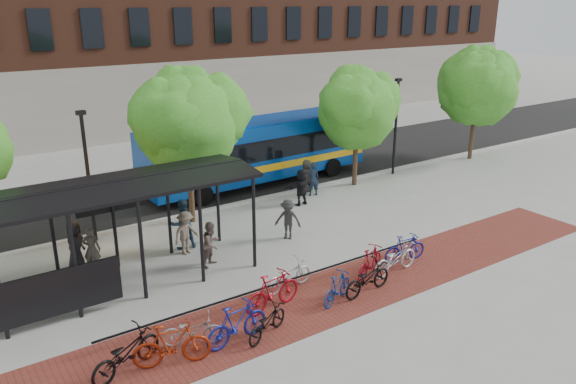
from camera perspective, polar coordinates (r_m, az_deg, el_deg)
ground at (r=22.95m, az=0.68°, el=-3.97°), size 160.00×160.00×0.00m
asphalt_street at (r=29.47m, az=-8.23°, el=1.08°), size 160.00×8.00×0.01m
curb at (r=26.09m, az=-4.34°, el=-1.01°), size 160.00×0.25×0.12m
brick_strip at (r=18.27m, az=4.54°, el=-10.35°), size 24.00×3.00×0.01m
bike_rack_rail at (r=18.23m, az=-0.51°, el=-10.37°), size 12.00×0.05×0.95m
bus_shelter at (r=18.32m, az=-19.76°, el=-1.10°), size 10.60×3.07×3.60m
tree_b at (r=23.09m, az=-10.09°, el=7.47°), size 5.15×4.20×6.47m
tree_c at (r=27.98m, az=7.13°, el=8.73°), size 4.66×3.80×5.92m
tree_d at (r=34.47m, az=18.74°, el=10.48°), size 5.39×4.40×6.55m
lamp_post_left at (r=22.43m, az=-19.66°, el=1.80°), size 0.35×0.20×5.12m
lamp_post_right at (r=30.37m, az=10.90°, el=6.82°), size 0.35×0.20×5.12m
bus at (r=28.43m, az=-3.10°, el=4.51°), size 12.19×3.20×3.27m
bike_0 at (r=15.15m, az=-16.17°, el=-15.45°), size 2.22×1.42×1.10m
bike_1 at (r=15.08m, az=-11.71°, el=-14.96°), size 2.08×1.18×1.21m
bike_2 at (r=15.85m, az=-9.69°, el=-13.69°), size 1.78×1.24×0.89m
bike_3 at (r=15.70m, az=-5.23°, el=-13.16°), size 2.03×0.78×1.19m
bike_4 at (r=15.99m, az=-2.17°, el=-13.06°), size 1.81×1.24×0.90m
bike_5 at (r=17.16m, az=-1.56°, el=-10.03°), size 2.09×0.84×1.22m
bike_6 at (r=18.33m, az=0.03°, el=-8.47°), size 1.91×0.84×0.97m
bike_7 at (r=17.67m, az=5.02°, el=-9.65°), size 1.68×1.04×0.98m
bike_8 at (r=18.25m, az=8.06°, el=-8.69°), size 2.05×0.91×1.04m
bike_9 at (r=19.30m, az=8.33°, el=-7.03°), size 1.85×1.17×1.08m
bike_10 at (r=19.66m, az=10.82°, el=-6.66°), size 2.14×0.93×1.09m
bike_11 at (r=20.60m, az=11.80°, el=-5.60°), size 1.76×0.75×1.02m
pedestrian_0 at (r=20.78m, az=-20.82°, el=-5.10°), size 1.00×1.04×1.80m
pedestrian_1 at (r=20.46m, az=-19.31°, el=-5.51°), size 0.72×0.67×1.66m
pedestrian_2 at (r=21.42m, az=-10.67°, el=-3.20°), size 1.00×0.81×1.95m
pedestrian_3 at (r=20.99m, az=-10.34°, el=-4.09°), size 1.21×0.92×1.66m
pedestrian_5 at (r=25.60m, az=1.36°, el=0.49°), size 1.58×0.57×1.68m
pedestrian_6 at (r=27.40m, az=1.92°, el=1.66°), size 0.80×0.53×1.61m
pedestrian_7 at (r=26.87m, az=2.57°, el=1.35°), size 0.69×0.54×1.66m
pedestrian_8 at (r=19.95m, az=-7.78°, el=-5.24°), size 0.99×0.93×1.63m
pedestrian_9 at (r=21.93m, az=-0.01°, el=-2.80°), size 1.15×1.17×1.62m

